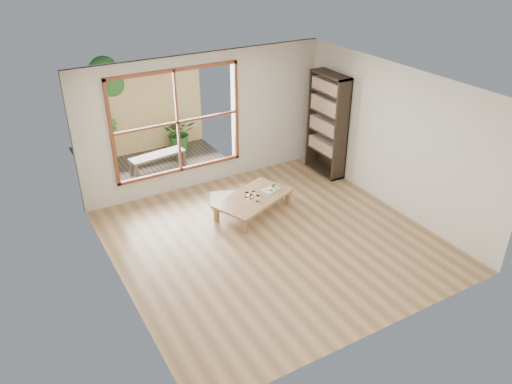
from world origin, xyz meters
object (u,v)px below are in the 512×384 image
(bookshelf, at_px, (327,125))
(food_tray, at_px, (271,189))
(low_table, at_px, (253,199))
(garden_bench, at_px, (158,157))

(bookshelf, relative_size, food_tray, 5.97)
(bookshelf, bearing_deg, low_table, -161.59)
(garden_bench, bearing_deg, low_table, -77.63)
(low_table, xyz_separation_m, garden_bench, (-0.91, 2.46, 0.07))
(low_table, height_order, food_tray, food_tray)
(food_tray, bearing_deg, low_table, 172.07)
(low_table, xyz_separation_m, bookshelf, (2.14, 0.71, 0.78))
(bookshelf, bearing_deg, food_tray, -159.60)
(garden_bench, bearing_deg, food_tray, -68.71)
(bookshelf, height_order, garden_bench, bookshelf)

